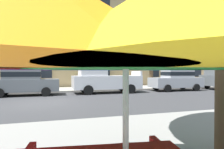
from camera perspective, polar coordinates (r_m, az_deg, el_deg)
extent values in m
plane|color=#38383A|center=(10.93, -19.35, -7.72)|extent=(120.00, 120.00, 0.00)
cube|color=#B2ADA3|center=(17.67, -18.52, -4.25)|extent=(56.00, 3.60, 0.12)
cube|color=tan|center=(26.58, -18.19, 14.71)|extent=(40.27, 12.00, 16.00)
cube|color=beige|center=(19.83, -18.42, 5.39)|extent=(39.46, 0.08, 0.36)
cube|color=beige|center=(20.33, -18.47, 14.41)|extent=(39.46, 0.08, 0.36)
cube|color=black|center=(21.57, -2.10, 19.18)|extent=(1.10, 0.06, 14.80)
cube|color=black|center=(23.66, 12.15, 17.49)|extent=(1.10, 0.06, 14.80)
cube|color=black|center=(26.84, 23.32, 15.42)|extent=(1.10, 0.06, 14.80)
cube|color=slate|center=(14.62, -23.66, -2.82)|extent=(4.40, 1.76, 0.80)
cube|color=slate|center=(14.61, -24.27, 0.08)|extent=(2.30, 1.55, 0.68)
cube|color=black|center=(14.61, -24.27, 0.08)|extent=(2.32, 1.57, 0.32)
cylinder|color=black|center=(15.44, -18.24, -4.09)|extent=(0.60, 0.22, 0.60)
cylinder|color=black|center=(13.69, -18.37, -4.72)|extent=(0.60, 0.22, 0.60)
cylinder|color=black|center=(15.73, -28.25, -4.06)|extent=(0.60, 0.22, 0.60)
cube|color=silver|center=(15.08, -1.53, -2.18)|extent=(5.10, 1.90, 0.96)
cube|color=silver|center=(14.80, -5.64, 1.36)|extent=(1.90, 1.75, 0.90)
cube|color=silver|center=(15.91, 7.07, 0.35)|extent=(0.16, 1.75, 0.36)
cylinder|color=black|center=(16.50, 2.88, -3.59)|extent=(0.68, 0.22, 0.68)
cylinder|color=black|center=(14.74, 5.42, -4.13)|extent=(0.68, 0.22, 0.68)
cylinder|color=black|center=(15.70, -8.05, -3.82)|extent=(0.68, 0.22, 0.68)
cylinder|color=black|center=(13.83, -6.79, -4.46)|extent=(0.68, 0.22, 0.68)
cube|color=#A8AAB2|center=(17.72, 17.78, -2.16)|extent=(4.40, 1.76, 0.80)
cube|color=#A8AAB2|center=(17.79, 18.19, 0.24)|extent=(2.30, 1.55, 0.68)
cube|color=black|center=(17.79, 18.19, 0.24)|extent=(2.32, 1.57, 0.32)
cylinder|color=black|center=(16.26, 15.61, -3.83)|extent=(0.60, 0.22, 0.60)
cylinder|color=black|center=(17.76, 12.53, -3.42)|extent=(0.60, 0.22, 0.60)
cylinder|color=black|center=(17.88, 22.99, -3.44)|extent=(0.60, 0.22, 0.60)
cylinder|color=black|center=(19.26, 19.60, -3.12)|extent=(0.60, 0.22, 0.60)
cube|color=slate|center=(20.71, 28.36, 1.12)|extent=(1.90, 1.75, 0.90)
cylinder|color=black|center=(21.09, 25.57, -2.70)|extent=(0.68, 0.22, 0.68)
cylinder|color=black|center=(19.74, 29.32, -2.97)|extent=(0.68, 0.22, 0.68)
cylinder|color=#4C3823|center=(18.48, -6.53, -1.01)|extent=(0.21, 0.21, 2.04)
sphere|color=#2D702D|center=(18.38, -5.80, 4.29)|extent=(2.65, 2.65, 2.65)
sphere|color=#2D702D|center=(18.61, -5.89, 5.66)|extent=(2.50, 2.50, 2.50)
cylinder|color=brown|center=(19.75, 11.15, -0.21)|extent=(0.38, 0.38, 2.51)
sphere|color=#387F33|center=(20.01, 10.64, 7.02)|extent=(2.39, 2.39, 2.39)
sphere|color=#387F33|center=(19.81, 11.30, 7.82)|extent=(2.19, 2.19, 2.19)
cylinder|color=silver|center=(2.00, 3.94, -14.87)|extent=(0.06, 0.06, 2.16)
cone|color=#199EB2|center=(3.13, 13.31, 5.95)|extent=(1.50, 1.50, 0.51)
cone|color=blue|center=(3.14, -4.35, 5.95)|extent=(1.50, 1.50, 0.51)
cone|color=#662D9E|center=(2.70, -21.25, 6.72)|extent=(1.50, 1.50, 0.51)
cone|color=orange|center=(0.97, -28.94, 17.36)|extent=(1.50, 1.50, 0.51)
cone|color=green|center=(1.95, 3.96, 10.24)|extent=(1.87, 1.87, 0.59)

